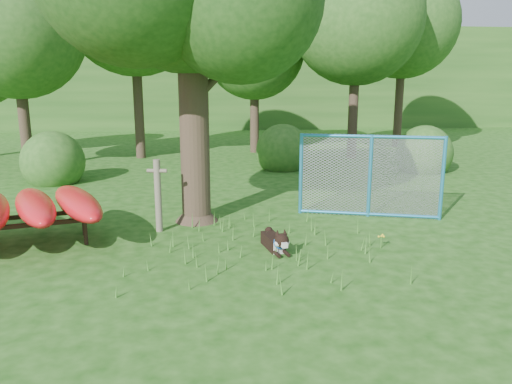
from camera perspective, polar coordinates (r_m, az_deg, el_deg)
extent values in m
plane|color=#16440D|center=(7.96, -0.45, -8.99)|extent=(80.00, 80.00, 0.00)
cylinder|color=#32261B|center=(10.34, -7.12, 9.45)|extent=(0.80, 0.80, 4.74)
cone|color=#32261B|center=(10.67, -6.81, -2.05)|extent=(1.20, 1.20, 0.47)
cylinder|color=#32261B|center=(10.56, -4.32, 13.18)|extent=(1.08, 1.05, 1.01)
cylinder|color=#32261B|center=(10.33, -10.22, 15.14)|extent=(1.12, 0.27, 0.97)
cylinder|color=#615A49|center=(9.94, -11.13, -0.44)|extent=(0.15, 0.15, 1.44)
cylinder|color=#615A49|center=(9.84, -11.25, 2.39)|extent=(0.40, 0.14, 0.08)
cylinder|color=black|center=(9.61, -18.91, -4.42)|extent=(0.09, 0.09, 0.45)
cylinder|color=black|center=(10.22, -19.08, -3.43)|extent=(0.09, 0.09, 0.45)
cube|color=black|center=(9.58, -26.02, -3.57)|extent=(2.64, 0.75, 0.07)
cube|color=black|center=(10.19, -25.76, -2.62)|extent=(2.64, 0.75, 0.07)
ellipsoid|color=red|center=(9.80, -23.94, -1.50)|extent=(1.62, 2.74, 0.43)
ellipsoid|color=red|center=(9.78, -19.73, -1.17)|extent=(1.70, 2.72, 0.43)
cube|color=black|center=(8.95, 1.93, -5.71)|extent=(0.37, 0.70, 0.23)
cube|color=silver|center=(8.70, 2.55, -6.34)|extent=(0.23, 0.17, 0.21)
sphere|color=black|center=(8.49, 2.96, -5.54)|extent=(0.25, 0.25, 0.25)
cube|color=silver|center=(8.40, 3.23, -6.02)|extent=(0.12, 0.15, 0.09)
sphere|color=silver|center=(8.46, 2.52, -5.88)|extent=(0.11, 0.11, 0.11)
sphere|color=silver|center=(8.51, 3.48, -5.77)|extent=(0.11, 0.11, 0.11)
cone|color=black|center=(8.46, 2.46, -4.66)|extent=(0.09, 0.10, 0.12)
cone|color=black|center=(8.51, 3.30, -4.57)|extent=(0.12, 0.13, 0.12)
cylinder|color=black|center=(8.57, 2.33, -7.05)|extent=(0.12, 0.29, 0.07)
cylinder|color=black|center=(8.62, 3.41, -6.93)|extent=(0.12, 0.29, 0.07)
sphere|color=black|center=(9.26, 1.48, -4.45)|extent=(0.15, 0.15, 0.15)
torus|color=blue|center=(8.58, 2.78, -5.75)|extent=(0.25, 0.11, 0.24)
cylinder|color=#2887BD|center=(11.11, 5.14, 2.09)|extent=(0.10, 0.10, 1.80)
cylinder|color=#2887BD|center=(11.07, 12.89, 1.77)|extent=(0.10, 0.10, 1.80)
cylinder|color=#2887BD|center=(11.23, 20.55, 1.43)|extent=(0.10, 0.10, 1.80)
cylinder|color=#2887BD|center=(10.95, 13.11, 6.19)|extent=(2.88, 0.96, 0.07)
cylinder|color=#2887BD|center=(11.26, 12.67, -2.47)|extent=(2.88, 0.96, 0.07)
plane|color=gray|center=(11.07, 12.89, 1.77)|extent=(2.86, 0.89, 3.00)
cylinder|color=#417E29|center=(9.21, 14.11, -5.58)|extent=(0.02, 0.02, 0.22)
sphere|color=yellow|center=(9.18, 14.15, -4.92)|extent=(0.04, 0.04, 0.04)
sphere|color=yellow|center=(9.22, 14.27, -4.77)|extent=(0.04, 0.04, 0.04)
sphere|color=yellow|center=(9.18, 13.85, -4.97)|extent=(0.04, 0.04, 0.04)
sphere|color=yellow|center=(9.17, 14.40, -4.95)|extent=(0.04, 0.04, 0.04)
sphere|color=yellow|center=(9.14, 14.15, -4.91)|extent=(0.04, 0.04, 0.04)
cylinder|color=#32261B|center=(18.29, -25.10, 8.93)|extent=(0.36, 0.36, 4.20)
sphere|color=#25521A|center=(18.33, -25.84, 16.41)|extent=(4.40, 4.40, 4.40)
cylinder|color=#32261B|center=(19.48, -13.38, 11.49)|extent=(0.36, 0.36, 5.25)
sphere|color=#25521A|center=(19.66, -13.85, 20.25)|extent=(5.20, 5.20, 5.20)
cylinder|color=#32261B|center=(20.50, -0.17, 9.92)|extent=(0.36, 0.36, 3.85)
sphere|color=#25521A|center=(20.51, -0.18, 16.07)|extent=(4.00, 4.00, 4.00)
cylinder|color=#32261B|center=(19.25, 11.12, 10.85)|extent=(0.36, 0.36, 4.76)
sphere|color=#25521A|center=(19.36, 11.48, 18.92)|extent=(4.80, 4.80, 4.80)
cylinder|color=#32261B|center=(23.09, 16.09, 11.06)|extent=(0.36, 0.36, 4.90)
sphere|color=#25521A|center=(23.20, 16.54, 17.97)|extent=(4.60, 4.60, 4.60)
sphere|color=#25521A|center=(15.72, -22.00, 1.02)|extent=(1.80, 1.80, 1.80)
sphere|color=#25521A|center=(17.25, 18.54, 2.26)|extent=(1.80, 1.80, 1.80)
sphere|color=#25521A|center=(16.85, 3.05, 2.68)|extent=(1.80, 1.80, 1.80)
cube|color=#25521A|center=(35.36, -5.44, 12.81)|extent=(80.00, 12.00, 6.00)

